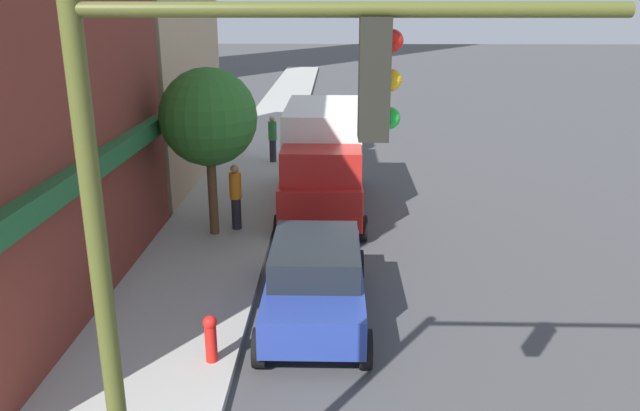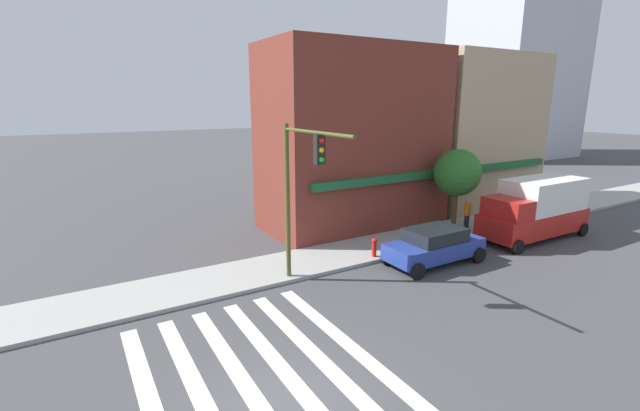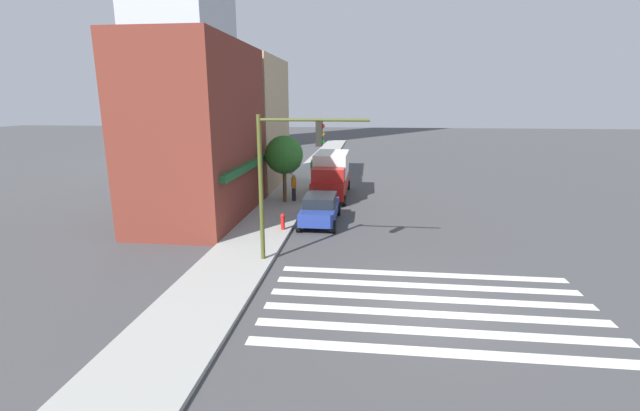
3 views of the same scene
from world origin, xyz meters
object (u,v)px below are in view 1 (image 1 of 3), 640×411
Objects in this scene: pedestrian_green_top at (273,138)px; pedestrian_orange_vest at (236,196)px; street_tree at (209,118)px; traffic_signal at (211,222)px; sedan_blue at (316,277)px; fire_hydrant at (211,336)px; box_truck_red at (323,157)px.

pedestrian_green_top is 1.00× the size of pedestrian_orange_vest.
street_tree reaches higher than pedestrian_green_top.
sedan_blue is (6.11, -0.70, -3.29)m from traffic_signal.
pedestrian_orange_vest is (4.64, 2.27, 0.23)m from sedan_blue.
sedan_blue is at bearing -41.72° from fire_hydrant.
traffic_signal is 0.97× the size of box_truck_red.
traffic_signal is at bearing -166.64° from fire_hydrant.
fire_hydrant is (-14.09, -0.32, -0.46)m from pedestrian_green_top.
traffic_signal reaches higher than pedestrian_orange_vest.
street_tree is (-0.38, 0.53, 2.14)m from pedestrian_orange_vest.
pedestrian_orange_vest is (-7.54, 0.25, 0.00)m from pedestrian_green_top.
pedestrian_orange_vest is 2.24m from street_tree.
traffic_signal reaches higher than street_tree.
pedestrian_green_top reaches higher than sedan_blue.
fire_hydrant is (-6.55, -0.57, -0.46)m from pedestrian_orange_vest.
street_tree is (4.27, 2.80, 2.37)m from sedan_blue.
box_truck_red reaches higher than sedan_blue.
pedestrian_green_top is at bearing -5.64° from street_tree.
pedestrian_orange_vest reaches higher than sedan_blue.
pedestrian_orange_vest is (-2.34, 2.27, -0.51)m from box_truck_red.
sedan_blue is at bearing -179.66° from box_truck_red.
sedan_blue is 2.49× the size of pedestrian_orange_vest.
pedestrian_green_top is 8.24m from street_tree.
street_tree is at bearing 10.10° from fire_hydrant.
fire_hydrant is (-8.89, 1.70, -0.97)m from box_truck_red.
sedan_blue is 5.23× the size of fire_hydrant.
box_truck_red is 7.38× the size of fire_hydrant.
sedan_blue reaches higher than fire_hydrant.
pedestrian_orange_vest is at bearing -54.71° from street_tree.
box_truck_red is (13.10, -0.70, -2.54)m from traffic_signal.
traffic_signal is 11.29m from pedestrian_orange_vest.
box_truck_red is at bearing -57.73° from pedestrian_green_top.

